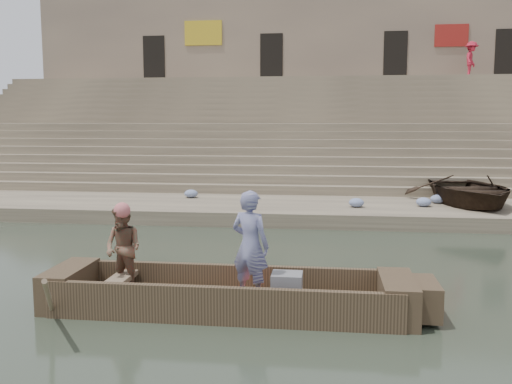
% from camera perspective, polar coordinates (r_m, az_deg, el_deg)
% --- Properties ---
extents(ground, '(120.00, 120.00, 0.00)m').
position_cam_1_polar(ground, '(9.42, -0.88, -10.67)').
color(ground, '#2A3427').
rests_on(ground, ground).
extents(lower_landing, '(32.00, 4.00, 0.40)m').
position_cam_1_polar(lower_landing, '(17.13, 2.89, -1.83)').
color(lower_landing, gray).
rests_on(lower_landing, ground).
extents(mid_landing, '(32.00, 3.00, 2.80)m').
position_cam_1_polar(mid_landing, '(24.45, 4.25, 3.70)').
color(mid_landing, gray).
rests_on(mid_landing, ground).
extents(upper_landing, '(32.00, 3.00, 5.20)m').
position_cam_1_polar(upper_landing, '(31.40, 4.95, 6.66)').
color(upper_landing, gray).
rests_on(upper_landing, ground).
extents(ghat_steps, '(32.00, 11.00, 5.20)m').
position_cam_1_polar(ghat_steps, '(26.12, 4.45, 4.80)').
color(ghat_steps, gray).
rests_on(ghat_steps, ground).
extents(building_wall, '(32.00, 5.07, 11.20)m').
position_cam_1_polar(building_wall, '(35.49, 5.27, 11.57)').
color(building_wall, gray).
rests_on(building_wall, ground).
extents(main_rowboat, '(5.00, 1.30, 0.22)m').
position_cam_1_polar(main_rowboat, '(8.77, -2.93, -11.28)').
color(main_rowboat, brown).
rests_on(main_rowboat, ground).
extents(rowboat_trim, '(6.04, 2.63, 2.01)m').
position_cam_1_polar(rowboat_trim, '(8.68, -1.57, -10.12)').
color(rowboat_trim, brown).
rests_on(rowboat_trim, ground).
extents(standing_man, '(0.71, 0.60, 1.67)m').
position_cam_1_polar(standing_man, '(8.37, -0.59, -5.47)').
color(standing_man, navy).
rests_on(standing_man, main_rowboat).
extents(rowing_man, '(0.79, 0.71, 1.34)m').
position_cam_1_polar(rowing_man, '(9.18, -13.37, -5.59)').
color(rowing_man, '#246C48').
rests_on(rowing_man, main_rowboat).
extents(television, '(0.46, 0.42, 0.40)m').
position_cam_1_polar(television, '(8.57, 3.09, -9.56)').
color(television, slate).
rests_on(television, main_rowboat).
extents(beached_rowboat, '(3.60, 4.68, 0.90)m').
position_cam_1_polar(beached_rowboat, '(18.02, 20.84, 0.24)').
color(beached_rowboat, '#2D2116').
rests_on(beached_rowboat, lower_landing).
extents(pedestrian, '(1.14, 1.41, 1.90)m').
position_cam_1_polar(pedestrian, '(32.71, 21.07, 12.47)').
color(pedestrian, '#B91F34').
rests_on(pedestrian, upper_landing).
extents(cloth_bundles, '(11.91, 2.13, 0.26)m').
position_cam_1_polar(cloth_bundles, '(17.19, 13.68, -0.88)').
color(cloth_bundles, '#3F5999').
rests_on(cloth_bundles, lower_landing).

